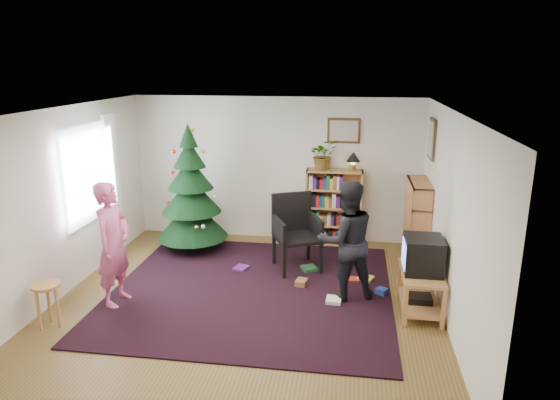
# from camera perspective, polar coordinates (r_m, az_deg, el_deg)

# --- Properties ---
(floor) EXTENTS (5.00, 5.00, 0.00)m
(floor) POSITION_cam_1_polar(r_m,az_deg,el_deg) (6.80, -3.71, -11.29)
(floor) COLOR brown
(floor) RESTS_ON ground
(ceiling) EXTENTS (5.00, 5.00, 0.00)m
(ceiling) POSITION_cam_1_polar(r_m,az_deg,el_deg) (6.09, -4.13, 10.18)
(ceiling) COLOR white
(ceiling) RESTS_ON wall_back
(wall_back) EXTENTS (5.00, 0.02, 2.50)m
(wall_back) POSITION_cam_1_polar(r_m,az_deg,el_deg) (8.72, -0.44, 3.54)
(wall_back) COLOR silver
(wall_back) RESTS_ON floor
(wall_front) EXTENTS (5.00, 0.02, 2.50)m
(wall_front) POSITION_cam_1_polar(r_m,az_deg,el_deg) (4.09, -11.45, -11.15)
(wall_front) COLOR silver
(wall_front) RESTS_ON floor
(wall_left) EXTENTS (0.02, 5.00, 2.50)m
(wall_left) POSITION_cam_1_polar(r_m,az_deg,el_deg) (7.27, -23.54, -0.23)
(wall_left) COLOR silver
(wall_left) RESTS_ON floor
(wall_right) EXTENTS (0.02, 5.00, 2.50)m
(wall_right) POSITION_cam_1_polar(r_m,az_deg,el_deg) (6.31, 18.89, -2.04)
(wall_right) COLOR silver
(wall_right) RESTS_ON floor
(rug) EXTENTS (3.80, 3.60, 0.02)m
(rug) POSITION_cam_1_polar(r_m,az_deg,el_deg) (7.06, -3.20, -10.13)
(rug) COLOR black
(rug) RESTS_ON floor
(window_pane) EXTENTS (0.04, 1.20, 1.40)m
(window_pane) POSITION_cam_1_polar(r_m,az_deg,el_deg) (7.70, -21.25, 2.76)
(window_pane) COLOR silver
(window_pane) RESTS_ON wall_left
(curtain) EXTENTS (0.06, 0.35, 1.60)m
(curtain) POSITION_cam_1_polar(r_m,az_deg,el_deg) (8.28, -18.67, 3.84)
(curtain) COLOR white
(curtain) RESTS_ON wall_left
(picture_back) EXTENTS (0.55, 0.03, 0.42)m
(picture_back) POSITION_cam_1_polar(r_m,az_deg,el_deg) (8.47, 7.30, 7.87)
(picture_back) COLOR #4C3319
(picture_back) RESTS_ON wall_back
(picture_right) EXTENTS (0.03, 0.50, 0.60)m
(picture_right) POSITION_cam_1_polar(r_m,az_deg,el_deg) (7.84, 16.96, 6.71)
(picture_right) COLOR #4C3319
(picture_right) RESTS_ON wall_right
(christmas_tree) EXTENTS (1.17, 1.17, 2.12)m
(christmas_tree) POSITION_cam_1_polar(r_m,az_deg,el_deg) (8.34, -10.11, 0.14)
(christmas_tree) COLOR #3F2816
(christmas_tree) RESTS_ON rug
(bookshelf_back) EXTENTS (0.95, 0.30, 1.30)m
(bookshelf_back) POSITION_cam_1_polar(r_m,az_deg,el_deg) (8.61, 6.15, -0.73)
(bookshelf_back) COLOR #BF7444
(bookshelf_back) RESTS_ON floor
(bookshelf_right) EXTENTS (0.30, 0.95, 1.30)m
(bookshelf_right) POSITION_cam_1_polar(r_m,az_deg,el_deg) (8.05, 15.36, -2.38)
(bookshelf_right) COLOR #BF7444
(bookshelf_right) RESTS_ON floor
(tv_stand) EXTENTS (0.50, 0.89, 0.55)m
(tv_stand) POSITION_cam_1_polar(r_m,az_deg,el_deg) (6.60, 15.75, -9.62)
(tv_stand) COLOR #BF7444
(tv_stand) RESTS_ON floor
(crt_tv) EXTENTS (0.47, 0.50, 0.44)m
(crt_tv) POSITION_cam_1_polar(r_m,az_deg,el_deg) (6.43, 16.01, -6.02)
(crt_tv) COLOR black
(crt_tv) RESTS_ON tv_stand
(armchair) EXTENTS (0.83, 0.86, 1.14)m
(armchair) POSITION_cam_1_polar(r_m,az_deg,el_deg) (7.59, 2.08, -3.22)
(armchair) COLOR black
(armchair) RESTS_ON rug
(stool) EXTENTS (0.33, 0.33, 0.55)m
(stool) POSITION_cam_1_polar(r_m,az_deg,el_deg) (6.59, -25.12, -9.67)
(stool) COLOR #BF7444
(stool) RESTS_ON floor
(person_standing) EXTENTS (0.45, 0.63, 1.63)m
(person_standing) POSITION_cam_1_polar(r_m,az_deg,el_deg) (6.73, -18.52, -4.83)
(person_standing) COLOR #D65588
(person_standing) RESTS_ON rug
(person_by_chair) EXTENTS (0.94, 0.84, 1.61)m
(person_by_chair) POSITION_cam_1_polar(r_m,az_deg,el_deg) (6.59, 7.61, -4.64)
(person_by_chair) COLOR black
(person_by_chair) RESTS_ON rug
(potted_plant) EXTENTS (0.57, 0.53, 0.51)m
(potted_plant) POSITION_cam_1_polar(r_m,az_deg,el_deg) (8.41, 4.96, 5.17)
(potted_plant) COLOR gray
(potted_plant) RESTS_ON bookshelf_back
(table_lamp) EXTENTS (0.24, 0.24, 0.32)m
(table_lamp) POSITION_cam_1_polar(r_m,az_deg,el_deg) (8.41, 8.37, 4.75)
(table_lamp) COLOR #A57F33
(table_lamp) RESTS_ON bookshelf_back
(floor_clutter) EXTENTS (2.27, 1.19, 0.08)m
(floor_clutter) POSITION_cam_1_polar(r_m,az_deg,el_deg) (7.25, 5.15, -9.17)
(floor_clutter) COLOR #A51E19
(floor_clutter) RESTS_ON rug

